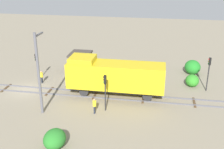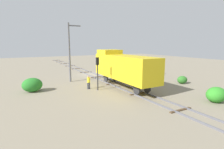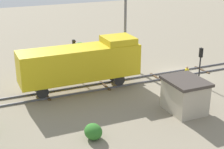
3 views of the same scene
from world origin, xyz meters
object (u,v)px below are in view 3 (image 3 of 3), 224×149
object	(u,v)px
locomotive	(82,62)
traffic_signal_near	(201,59)
worker_by_signal	(82,65)
catenary_mast	(125,26)
traffic_signal_mid	(74,52)
worker_near_track	(187,73)
relay_hut	(185,95)

from	to	relation	value
locomotive	traffic_signal_near	world-z (taller)	locomotive
worker_by_signal	catenary_mast	distance (m)	6.53
locomotive	worker_by_signal	size ratio (longest dim) A/B	6.82
catenary_mast	locomotive	bearing A→B (deg)	126.02
traffic_signal_mid	catenary_mast	size ratio (longest dim) A/B	0.47
traffic_signal_near	worker_near_track	size ratio (longest dim) A/B	2.17
traffic_signal_mid	catenary_mast	distance (m)	6.84
locomotive	traffic_signal_mid	bearing A→B (deg)	-6.17
locomotive	traffic_signal_near	xyz separation A→B (m)	(-3.20, -10.86, -0.19)
locomotive	catenary_mast	bearing A→B (deg)	-53.98
catenary_mast	relay_hut	distance (m)	12.85
worker_by_signal	relay_hut	bearing A→B (deg)	-150.14
catenary_mast	relay_hut	bearing A→B (deg)	177.05
locomotive	relay_hut	xyz separation A→B (m)	(-7.50, -6.16, -1.38)
traffic_signal_near	traffic_signal_mid	size ratio (longest dim) A/B	0.92
traffic_signal_near	traffic_signal_mid	bearing A→B (deg)	57.82
traffic_signal_mid	worker_by_signal	size ratio (longest dim) A/B	2.36
traffic_signal_near	catenary_mast	world-z (taller)	catenary_mast
worker_near_track	worker_by_signal	bearing A→B (deg)	46.91
worker_by_signal	relay_hut	world-z (taller)	relay_hut
worker_near_track	worker_by_signal	xyz separation A→B (m)	(6.60, 8.62, 0.00)
catenary_mast	relay_hut	size ratio (longest dim) A/B	2.45
catenary_mast	traffic_signal_mid	bearing A→B (deg)	103.49
locomotive	catenary_mast	distance (m)	8.59
traffic_signal_near	relay_hut	xyz separation A→B (m)	(-4.30, 4.70, -1.19)
traffic_signal_mid	relay_hut	bearing A→B (deg)	-152.03
traffic_signal_mid	catenary_mast	world-z (taller)	catenary_mast
locomotive	traffic_signal_mid	world-z (taller)	locomotive
worker_by_signal	locomotive	bearing A→B (deg)	169.68
traffic_signal_near	relay_hut	distance (m)	6.48
locomotive	worker_near_track	size ratio (longest dim) A/B	6.82
traffic_signal_near	worker_by_signal	world-z (taller)	traffic_signal_near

